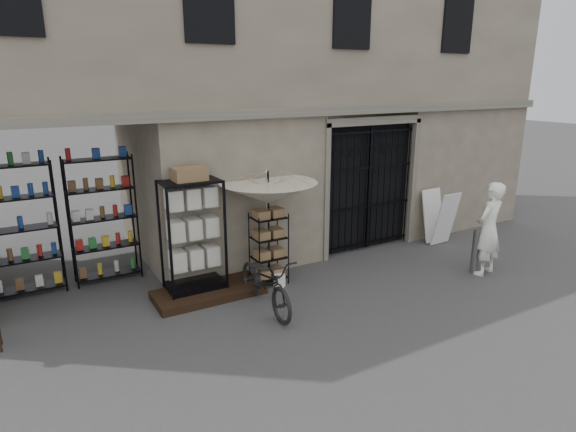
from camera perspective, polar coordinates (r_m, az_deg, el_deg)
ground at (r=9.01m, az=9.03°, el=-9.72°), size 80.00×80.00×0.00m
main_building at (r=11.52m, az=-3.19°, el=19.02°), size 14.00×4.00×9.00m
shop_recess at (r=9.38m, az=-24.60°, el=-0.18°), size 3.00×1.70×3.00m
shop_shelving at (r=9.92m, az=-25.03°, el=-0.91°), size 2.70×0.50×2.50m
iron_gate at (r=11.26m, az=9.07°, el=3.55°), size 2.50×0.21×3.00m
step_platform at (r=9.11m, az=-9.34°, el=-8.90°), size 2.00×0.90×0.15m
display_cabinet at (r=8.84m, az=-11.19°, el=-2.93°), size 1.14×0.87×2.19m
wire_rack at (r=9.32m, az=-2.29°, el=-3.97°), size 0.70×0.56×1.43m
market_umbrella at (r=9.07m, az=-2.36°, el=3.45°), size 1.99×2.01×2.66m
white_bucket at (r=9.40m, az=-1.04°, el=-7.63°), size 0.28×0.28×0.23m
bicycle at (r=8.59m, az=-2.63°, el=-10.84°), size 0.68×1.01×1.89m
steel_bollard at (r=10.64m, az=21.37°, el=-3.90°), size 0.20×0.20×0.92m
shopkeeper at (r=10.80m, az=22.15°, el=-6.30°), size 1.09×2.03×0.46m
easel_sign at (r=12.17m, az=17.49°, el=-0.13°), size 0.63×0.72×1.28m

